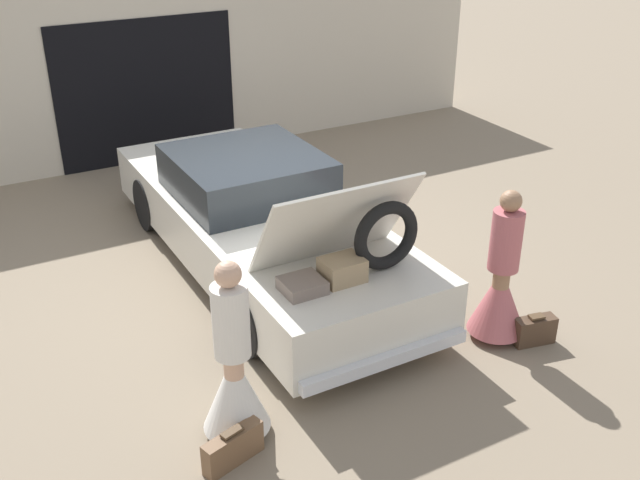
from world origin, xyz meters
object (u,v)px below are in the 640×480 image
(suitcase_beside_left_person, at_px, (233,448))
(person_right, at_px, (500,287))
(person_left, at_px, (234,376))
(suitcase_beside_right_person, at_px, (534,330))
(car, at_px, (259,219))

(suitcase_beside_left_person, bearing_deg, person_right, 7.19)
(person_left, height_order, suitcase_beside_right_person, person_left)
(person_left, bearing_deg, suitcase_beside_left_person, -42.33)
(car, xyz_separation_m, suitcase_beside_right_person, (1.65, -2.78, -0.44))
(car, distance_m, suitcase_beside_right_person, 3.26)
(suitcase_beside_right_person, bearing_deg, person_left, 175.98)
(car, xyz_separation_m, person_left, (-1.41, -2.56, -0.01))
(person_left, xyz_separation_m, suitcase_beside_right_person, (3.06, -0.22, -0.43))
(person_right, distance_m, suitcase_beside_left_person, 3.03)
(suitcase_beside_right_person, bearing_deg, suitcase_beside_left_person, -178.38)
(person_right, height_order, suitcase_beside_right_person, person_right)
(person_left, bearing_deg, suitcase_beside_right_person, 72.05)
(person_left, xyz_separation_m, person_right, (2.82, 0.07, -0.02))
(person_right, xyz_separation_m, suitcase_beside_left_person, (-2.98, -0.38, -0.41))
(car, bearing_deg, person_left, -118.83)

